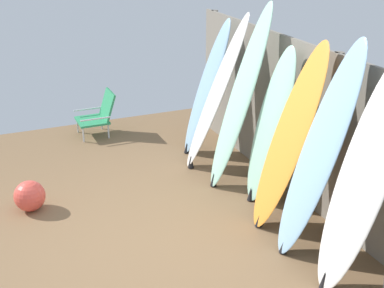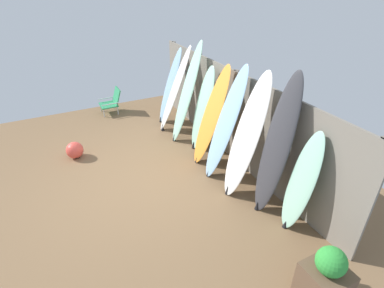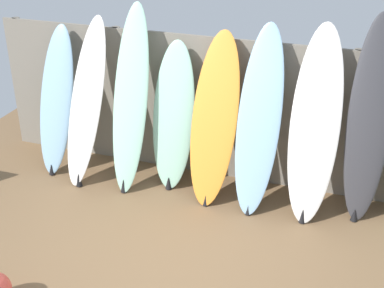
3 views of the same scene
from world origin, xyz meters
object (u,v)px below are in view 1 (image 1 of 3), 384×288
surfboard_orange_4 (289,139)px  beach_ball (30,196)px  surfboard_seafoam_3 (270,127)px  surfboard_skyblue_5 (320,152)px  beach_chair (99,114)px  surfboard_white_6 (364,176)px  surfboard_skyblue_0 (207,88)px  surfboard_seafoam_2 (240,99)px  surfboard_white_1 (216,93)px

surfboard_orange_4 → beach_ball: surfboard_orange_4 is taller
surfboard_seafoam_3 → surfboard_orange_4: size_ratio=0.92×
surfboard_skyblue_5 → beach_chair: size_ratio=3.15×
surfboard_orange_4 → surfboard_white_6: size_ratio=0.92×
surfboard_skyblue_0 → surfboard_seafoam_3: size_ratio=1.03×
surfboard_skyblue_0 → surfboard_seafoam_3: 1.55m
surfboard_skyblue_5 → beach_chair: (-3.78, -1.19, -0.69)m
surfboard_skyblue_5 → surfboard_white_6: (0.61, 0.00, 0.03)m
surfboard_seafoam_3 → surfboard_skyblue_0: bearing=-177.4°
surfboard_seafoam_2 → surfboard_seafoam_3: surfboard_seafoam_2 is taller
surfboard_seafoam_2 → surfboard_white_6: bearing=0.6°
surfboard_white_1 → surfboard_seafoam_3: bearing=8.0°
surfboard_seafoam_3 → surfboard_skyblue_5: size_ratio=0.86×
surfboard_seafoam_2 → surfboard_seafoam_3: (0.49, 0.13, -0.20)m
surfboard_seafoam_3 → surfboard_white_6: 1.67m
surfboard_skyblue_5 → surfboard_seafoam_2: bearing=-179.3°
surfboard_white_1 → surfboard_skyblue_5: size_ratio=0.96×
surfboard_skyblue_5 → beach_chair: bearing=-162.5°
surfboard_orange_4 → beach_ball: 2.90m
surfboard_skyblue_0 → surfboard_seafoam_2: (1.06, -0.06, 0.17)m
beach_chair → surfboard_white_1: bearing=31.9°
surfboard_skyblue_0 → surfboard_skyblue_5: bearing=-0.9°
surfboard_skyblue_0 → surfboard_white_6: (3.21, -0.03, 0.14)m
surfboard_white_1 → beach_chair: size_ratio=3.03×
surfboard_white_1 → surfboard_skyblue_5: surfboard_skyblue_5 is taller
surfboard_seafoam_3 → surfboard_white_6: size_ratio=0.84×
surfboard_white_1 → beach_ball: size_ratio=5.73×
surfboard_skyblue_5 → beach_ball: surfboard_skyblue_5 is taller
surfboard_skyblue_0 → beach_ball: surfboard_skyblue_0 is taller
surfboard_white_1 → beach_ball: 2.57m
surfboard_seafoam_3 → surfboard_skyblue_5: (1.05, -0.11, 0.14)m
surfboard_skyblue_0 → surfboard_seafoam_2: bearing=-3.1°
surfboard_white_1 → surfboard_seafoam_2: (0.58, 0.02, 0.10)m
beach_ball → surfboard_skyblue_5: bearing=53.4°
surfboard_white_1 → surfboard_seafoam_2: 0.59m
beach_chair → surfboard_white_6: bearing=12.3°
surfboard_white_6 → beach_ball: bearing=-134.6°
surfboard_skyblue_5 → beach_chair: 4.02m
surfboard_white_6 → surfboard_skyblue_0: bearing=179.4°
surfboard_white_1 → surfboard_skyblue_5: 2.13m
surfboard_white_1 → surfboard_white_6: surfboard_white_6 is taller
surfboard_seafoam_2 → beach_ball: bearing=-96.5°
surfboard_skyblue_5 → surfboard_white_1: bearing=-178.9°
surfboard_white_1 → surfboard_skyblue_5: (2.13, 0.04, 0.04)m
surfboard_white_1 → surfboard_orange_4: (1.62, 0.04, -0.02)m
surfboard_orange_4 → surfboard_skyblue_0: bearing=179.0°
surfboard_seafoam_2 → surfboard_seafoam_3: bearing=14.6°
surfboard_skyblue_5 → beach_ball: size_ratio=5.97×
beach_chair → surfboard_seafoam_2: bearing=24.7°
surfboard_seafoam_3 → beach_chair: bearing=-154.5°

